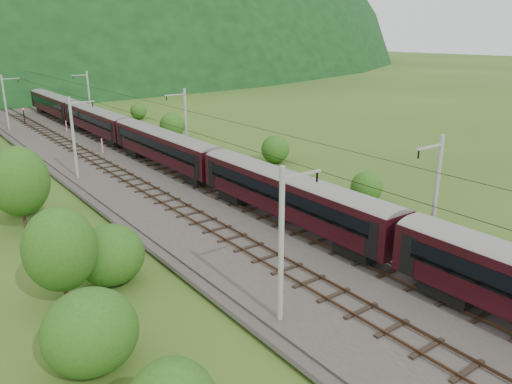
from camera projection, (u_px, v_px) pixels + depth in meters
ground at (363, 288)px, 28.85m from camera, size 600.00×600.00×0.00m
railbed at (260, 233)px, 36.46m from camera, size 14.00×220.00×0.30m
track_left at (232, 238)px, 35.04m from camera, size 2.40×220.00×0.27m
track_right at (285, 223)px, 37.75m from camera, size 2.40×220.00×0.27m
catenary_left at (74, 136)px, 48.52m from camera, size 2.54×192.28×8.00m
catenary_right at (185, 123)px, 55.45m from camera, size 2.54×192.28×8.00m
overhead_wires at (260, 139)px, 34.34m from camera, size 4.83×198.00×0.03m
train at (166, 142)px, 51.79m from camera, size 2.70×148.31×4.67m
hazard_post_near at (102, 146)px, 59.84m from camera, size 0.18×0.18×1.71m
hazard_post_far at (66, 126)px, 72.54m from camera, size 0.17×0.17×1.60m
signal at (24, 115)px, 78.25m from camera, size 0.28×0.28×2.49m
vegetation_left at (21, 208)px, 33.96m from camera, size 13.65×149.65×6.98m
vegetation_right at (298, 165)px, 50.45m from camera, size 6.83×106.77×3.17m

